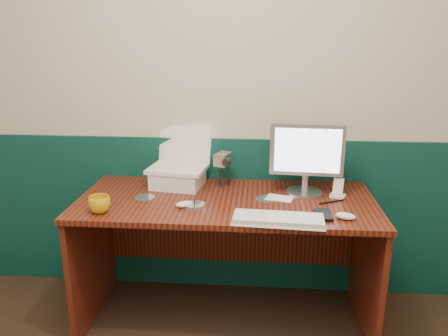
# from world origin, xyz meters

# --- Properties ---
(back_wall) EXTENTS (3.50, 0.04, 2.50)m
(back_wall) POSITION_xyz_m (0.00, 1.75, 1.25)
(back_wall) COLOR beige
(back_wall) RESTS_ON ground
(wainscot) EXTENTS (3.48, 0.02, 1.00)m
(wainscot) POSITION_xyz_m (0.00, 1.74, 0.50)
(wainscot) COLOR #073032
(wainscot) RESTS_ON ground
(desk) EXTENTS (1.60, 0.70, 0.75)m
(desk) POSITION_xyz_m (0.08, 1.38, 0.38)
(desk) COLOR black
(desk) RESTS_ON ground
(laptop_riser) EXTENTS (0.31, 0.27, 0.10)m
(laptop_riser) POSITION_xyz_m (-0.21, 1.57, 0.80)
(laptop_riser) COLOR silver
(laptop_riser) RESTS_ON desk
(laptop) EXTENTS (0.35, 0.29, 0.27)m
(laptop) POSITION_xyz_m (-0.21, 1.57, 0.98)
(laptop) COLOR white
(laptop) RESTS_ON laptop_riser
(monitor) EXTENTS (0.40, 0.14, 0.40)m
(monitor) POSITION_xyz_m (0.51, 1.49, 0.95)
(monitor) COLOR #B0B0B5
(monitor) RESTS_ON desk
(keyboard) EXTENTS (0.43, 0.17, 0.02)m
(keyboard) POSITION_xyz_m (0.35, 1.09, 0.76)
(keyboard) COLOR white
(keyboard) RESTS_ON desk
(mouse_right) EXTENTS (0.11, 0.08, 0.03)m
(mouse_right) POSITION_xyz_m (0.67, 1.15, 0.77)
(mouse_right) COLOR white
(mouse_right) RESTS_ON desk
(mouse_left) EXTENTS (0.11, 0.09, 0.03)m
(mouse_left) POSITION_xyz_m (-0.12, 1.24, 0.77)
(mouse_left) COLOR white
(mouse_left) RESTS_ON desk
(mug) EXTENTS (0.11, 0.11, 0.09)m
(mug) POSITION_xyz_m (-0.53, 1.14, 0.79)
(mug) COLOR gold
(mug) RESTS_ON desk
(camcorder) EXTENTS (0.13, 0.16, 0.20)m
(camcorder) POSITION_xyz_m (0.05, 1.58, 0.85)
(camcorder) COLOR #BDBCC2
(camcorder) RESTS_ON desk
(cd_spindle) EXTENTS (0.11, 0.11, 0.02)m
(cd_spindle) POSITION_xyz_m (-0.07, 1.24, 0.76)
(cd_spindle) COLOR #B6BFC7
(cd_spindle) RESTS_ON desk
(cd_loose_a) EXTENTS (0.11, 0.11, 0.00)m
(cd_loose_a) POSITION_xyz_m (-0.36, 1.37, 0.75)
(cd_loose_a) COLOR silver
(cd_loose_a) RESTS_ON desk
(cd_loose_b) EXTENTS (0.12, 0.12, 0.00)m
(cd_loose_b) POSITION_xyz_m (0.30, 1.40, 0.75)
(cd_loose_b) COLOR silver
(cd_loose_b) RESTS_ON desk
(pen) EXTENTS (0.14, 0.08, 0.01)m
(pen) POSITION_xyz_m (0.64, 1.37, 0.75)
(pen) COLOR black
(pen) RESTS_ON desk
(papers) EXTENTS (0.16, 0.13, 0.00)m
(papers) POSITION_xyz_m (0.37, 1.41, 0.75)
(papers) COLOR silver
(papers) RESTS_ON desk
(dock) EXTENTS (0.10, 0.08, 0.01)m
(dock) POSITION_xyz_m (0.69, 1.46, 0.76)
(dock) COLOR white
(dock) RESTS_ON desk
(music_player) EXTENTS (0.06, 0.05, 0.09)m
(music_player) POSITION_xyz_m (0.69, 1.46, 0.81)
(music_player) COLOR white
(music_player) RESTS_ON dock
(pda) EXTENTS (0.08, 0.14, 0.02)m
(pda) POSITION_xyz_m (0.57, 1.18, 0.76)
(pda) COLOR black
(pda) RESTS_ON desk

